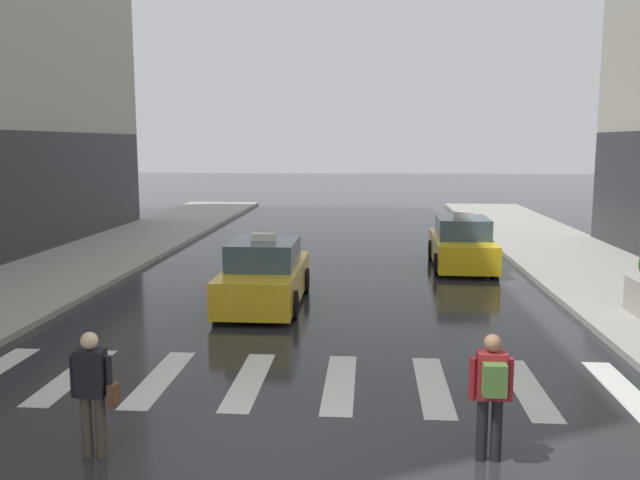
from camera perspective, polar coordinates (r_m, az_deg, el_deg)
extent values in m
plane|color=#26262B|center=(8.72, -4.60, -18.96)|extent=(160.00, 160.00, 0.00)
cube|color=silver|center=(12.46, -20.48, -10.87)|extent=(0.50, 2.80, 0.01)
cube|color=silver|center=(11.91, -13.59, -11.46)|extent=(0.50, 2.80, 0.01)
cube|color=silver|center=(11.55, -6.12, -11.91)|extent=(0.50, 2.80, 0.01)
cube|color=silver|center=(11.38, 1.72, -12.18)|extent=(0.50, 2.80, 0.01)
cube|color=silver|center=(11.42, 9.65, -12.22)|extent=(0.50, 2.80, 0.01)
cube|color=silver|center=(11.67, 17.39, -12.04)|extent=(0.50, 2.80, 0.01)
cube|color=silver|center=(12.11, 24.67, -11.68)|extent=(0.50, 2.80, 0.01)
cube|color=gold|center=(16.58, -4.77, -3.62)|extent=(1.81, 4.50, 0.84)
cube|color=#384C5B|center=(16.34, -4.85, -1.15)|extent=(1.60, 2.10, 0.64)
cube|color=silver|center=(16.28, -4.87, 0.27)|extent=(0.60, 0.24, 0.18)
cylinder|color=black|center=(18.08, -6.76, -3.39)|extent=(0.22, 0.66, 0.66)
cylinder|color=black|center=(17.83, -1.35, -3.50)|extent=(0.22, 0.66, 0.66)
cylinder|color=black|center=(15.50, -8.69, -5.41)|extent=(0.22, 0.66, 0.66)
cylinder|color=black|center=(15.21, -2.37, -5.59)|extent=(0.22, 0.66, 0.66)
cube|color=#F2EAB2|center=(18.87, -5.56, -2.03)|extent=(0.20, 0.04, 0.14)
cube|color=#F2EAB2|center=(18.70, -1.75, -2.09)|extent=(0.20, 0.04, 0.14)
cube|color=yellow|center=(21.95, 12.08, -0.82)|extent=(1.90, 4.54, 0.84)
cube|color=#384C5B|center=(21.75, 12.16, 1.06)|extent=(1.65, 2.14, 0.64)
cube|color=silver|center=(21.71, 12.20, 2.14)|extent=(0.61, 0.25, 0.18)
cylinder|color=black|center=(23.24, 9.60, -0.82)|extent=(0.23, 0.66, 0.66)
cylinder|color=black|center=(23.42, 13.77, -0.88)|extent=(0.23, 0.66, 0.66)
cylinder|color=black|center=(20.59, 10.10, -2.02)|extent=(0.23, 0.66, 0.66)
cylinder|color=black|center=(20.79, 14.81, -2.07)|extent=(0.23, 0.66, 0.66)
cube|color=#F2EAB2|center=(24.12, 10.00, 0.16)|extent=(0.20, 0.04, 0.14)
cube|color=#F2EAB2|center=(24.25, 12.97, 0.11)|extent=(0.20, 0.04, 0.14)
cylinder|color=black|center=(8.96, 13.76, -15.50)|extent=(0.14, 0.14, 0.82)
cylinder|color=black|center=(8.99, 14.93, -15.46)|extent=(0.14, 0.14, 0.82)
cube|color=maroon|center=(8.71, 14.52, -11.20)|extent=(0.36, 0.24, 0.60)
sphere|color=#9E7051|center=(8.58, 14.62, -8.56)|extent=(0.22, 0.22, 0.22)
cylinder|color=maroon|center=(8.69, 12.99, -11.54)|extent=(0.09, 0.09, 0.55)
cylinder|color=maroon|center=(8.77, 16.02, -11.47)|extent=(0.09, 0.09, 0.55)
cube|color=#4C7233|center=(8.50, 14.79, -11.57)|extent=(0.28, 0.18, 0.40)
cylinder|color=#473D33|center=(9.30, -19.41, -14.83)|extent=(0.14, 0.14, 0.82)
cylinder|color=#473D33|center=(9.23, -18.35, -14.96)|extent=(0.14, 0.14, 0.82)
cube|color=black|center=(9.01, -19.10, -10.74)|extent=(0.36, 0.24, 0.60)
sphere|color=beige|center=(8.88, -19.23, -8.17)|extent=(0.22, 0.22, 0.22)
cylinder|color=black|center=(9.12, -20.44, -10.91)|extent=(0.09, 0.09, 0.55)
cylinder|color=black|center=(8.94, -17.71, -11.16)|extent=(0.09, 0.09, 0.55)
cube|color=brown|center=(9.00, -17.34, -12.57)|extent=(0.10, 0.20, 0.28)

